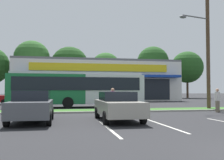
% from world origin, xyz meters
% --- Properties ---
extents(grass_median, '(56.00, 2.20, 0.12)m').
position_xyz_m(grass_median, '(0.00, 14.00, 0.06)').
color(grass_median, '#386B28').
rests_on(grass_median, ground_plane).
extents(curb_lip, '(56.00, 0.24, 0.12)m').
position_xyz_m(curb_lip, '(0.00, 12.78, 0.06)').
color(curb_lip, '#99968C').
rests_on(curb_lip, ground_plane).
extents(parking_stripe_0, '(0.12, 4.80, 0.01)m').
position_xyz_m(parking_stripe_0, '(-3.32, 5.34, 0.00)').
color(parking_stripe_0, silver).
rests_on(parking_stripe_0, ground_plane).
extents(parking_stripe_1, '(0.12, 4.80, 0.01)m').
position_xyz_m(parking_stripe_1, '(-0.66, 5.82, 0.00)').
color(parking_stripe_1, silver).
rests_on(parking_stripe_1, ground_plane).
extents(storefront_building, '(24.20, 13.00, 6.14)m').
position_xyz_m(storefront_building, '(0.06, 35.83, 3.07)').
color(storefront_building, silver).
rests_on(storefront_building, ground_plane).
extents(tree_left, '(6.72, 6.72, 11.04)m').
position_xyz_m(tree_left, '(-10.96, 45.23, 7.67)').
color(tree_left, '#473323').
rests_on(tree_left, ground_plane).
extents(tree_mid_left, '(7.49, 7.49, 10.25)m').
position_xyz_m(tree_mid_left, '(-3.86, 46.10, 6.49)').
color(tree_mid_left, '#473323').
rests_on(tree_mid_left, ground_plane).
extents(tree_mid, '(6.04, 6.04, 9.32)m').
position_xyz_m(tree_mid, '(3.45, 46.35, 6.28)').
color(tree_mid, '#473323').
rests_on(tree_mid, ground_plane).
extents(tree_mid_right, '(6.41, 6.41, 10.47)m').
position_xyz_m(tree_mid_right, '(12.75, 43.88, 7.25)').
color(tree_mid_right, '#473323').
rests_on(tree_mid_right, ground_plane).
extents(tree_right, '(6.59, 6.59, 9.74)m').
position_xyz_m(tree_right, '(20.40, 44.22, 6.43)').
color(tree_right, '#473323').
rests_on(tree_right, ground_plane).
extents(utility_pole, '(3.16, 2.36, 10.47)m').
position_xyz_m(utility_pole, '(6.48, 13.95, 5.58)').
color(utility_pole, '#4C3826').
rests_on(utility_pole, ground_plane).
extents(city_bus, '(12.51, 2.92, 3.25)m').
position_xyz_m(city_bus, '(-3.82, 19.09, 1.77)').
color(city_bus, '#196638').
rests_on(city_bus, ground_plane).
extents(bus_stop_bench, '(1.60, 0.45, 0.95)m').
position_xyz_m(bus_stop_bench, '(-6.80, 12.09, 0.50)').
color(bus_stop_bench, brown).
rests_on(bus_stop_bench, ground_plane).
extents(car_0, '(2.02, 4.14, 1.58)m').
position_xyz_m(car_0, '(-6.70, 8.01, 0.81)').
color(car_0, '#515459').
rests_on(car_0, ground_plane).
extents(car_1, '(4.58, 1.94, 1.46)m').
position_xyz_m(car_1, '(-10.01, 25.12, 0.76)').
color(car_1, maroon).
rests_on(car_1, ground_plane).
extents(car_3, '(2.01, 4.71, 1.51)m').
position_xyz_m(car_3, '(-2.35, 7.98, 0.78)').
color(car_3, '#9E998C').
rests_on(car_3, ground_plane).
extents(pedestrian_mid, '(0.35, 0.35, 1.72)m').
position_xyz_m(pedestrian_mid, '(5.82, 11.58, 0.86)').
color(pedestrian_mid, '#726651').
rests_on(pedestrian_mid, ground_plane).
extents(pedestrian_far, '(0.35, 0.35, 1.75)m').
position_xyz_m(pedestrian_far, '(-1.90, 11.68, 0.88)').
color(pedestrian_far, black).
rests_on(pedestrian_far, ground_plane).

